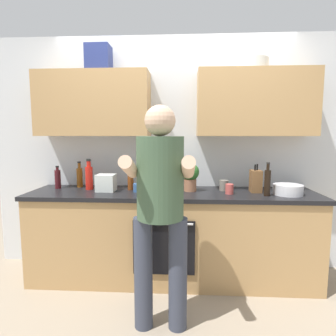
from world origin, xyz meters
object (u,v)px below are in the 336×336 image
mixing_bowl (288,190)px  cup_ceramic (229,189)px  person_standing (160,201)px  bottle_vinegar (131,179)px  potted_herb (190,175)px  bottle_hotsauce (89,177)px  bottle_wine (58,179)px  bottle_syrup (80,177)px  bottle_soy (267,182)px  bottle_juice (158,179)px  bottle_oil (157,175)px  cup_tea (137,188)px  grocery_bag_produce (106,183)px  cup_stoneware (224,185)px  knife_block (256,181)px

mixing_bowl → cup_ceramic: bearing=-179.8°
person_standing → mixing_bowl: 1.34m
bottle_vinegar → potted_herb: (0.61, -0.03, 0.05)m
bottle_hotsauce → bottle_wine: 0.35m
potted_herb → bottle_syrup: bearing=172.9°
bottle_wine → bottle_soy: size_ratio=0.76×
person_standing → bottle_juice: person_standing is taller
bottle_soy → potted_herb: (-0.71, 0.18, 0.03)m
bottle_oil → bottle_juice: size_ratio=1.14×
bottle_vinegar → bottle_wine: bearing=178.0°
bottle_oil → bottle_wine: bearing=-178.0°
bottle_oil → person_standing: bearing=-83.3°
bottle_soy → bottle_syrup: bearing=170.1°
bottle_oil → bottle_wine: bottle_oil is taller
bottle_wine → cup_ceramic: (1.76, -0.18, -0.06)m
bottle_wine → cup_tea: 0.88m
bottle_juice → potted_herb: 0.32m
cup_ceramic → potted_herb: (-0.37, 0.12, 0.11)m
bottle_juice → bottle_vinegar: (-0.29, 0.09, -0.02)m
bottle_vinegar → grocery_bag_produce: bottle_vinegar is taller
cup_ceramic → cup_stoneware: 0.16m
bottle_syrup → bottle_vinegar: 0.59m
bottle_juice → grocery_bag_produce: size_ratio=1.64×
cup_stoneware → mixing_bowl: (0.58, -0.16, -0.01)m
bottle_syrup → bottle_soy: bearing=-9.9°
person_standing → grocery_bag_produce: 0.97m
bottle_hotsauce → bottle_wine: bottle_hotsauce is taller
person_standing → bottle_wine: 1.44m
grocery_bag_produce → knife_block: bearing=1.6°
bottle_syrup → potted_herb: potted_herb is taller
bottle_juice → potted_herb: size_ratio=1.06×
knife_block → cup_stoneware: bearing=170.3°
bottle_juice → cup_tea: bottle_juice is taller
bottle_juice → mixing_bowl: 1.24m
bottle_vinegar → cup_stoneware: size_ratio=2.41×
bottle_wine → potted_herb: potted_herb is taller
bottle_hotsauce → bottle_oil: 0.70m
bottle_juice → cup_tea: bearing=-175.8°
bottle_vinegar → bottle_juice: bearing=-16.5°
bottle_syrup → person_standing: bearing=-45.1°
cup_stoneware → bottle_syrup: bearing=175.9°
bottle_syrup → mixing_bowl: bearing=-7.2°
bottle_vinegar → grocery_bag_produce: 0.25m
cup_ceramic → mixing_bowl: (0.55, 0.00, -0.00)m
bottle_syrup → bottle_soy: (1.89, -0.33, 0.02)m
person_standing → bottle_vinegar: person_standing is taller
bottle_hotsauce → bottle_juice: 0.73m
bottle_oil → bottle_vinegar: 0.28m
bottle_wine → mixing_bowl: size_ratio=0.88×
mixing_bowl → potted_herb: size_ratio=0.96×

